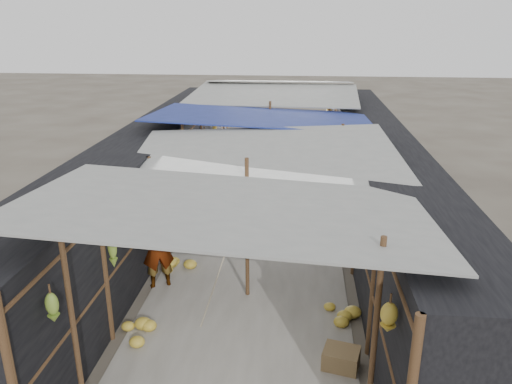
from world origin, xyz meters
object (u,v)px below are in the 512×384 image
(black_basin, at_px, (331,216))
(shopper_blue, at_px, (226,185))
(vendor_seated, at_px, (327,171))
(crate_near, at_px, (250,234))
(vendor_elderly, at_px, (157,248))

(black_basin, height_order, shopper_blue, shopper_blue)
(black_basin, xyz_separation_m, shopper_blue, (-2.66, 0.02, 0.74))
(black_basin, distance_m, vendor_seated, 2.67)
(crate_near, bearing_deg, shopper_blue, 106.23)
(crate_near, xyz_separation_m, black_basin, (1.91, 1.44, -0.05))
(crate_near, bearing_deg, black_basin, 26.17)
(black_basin, relative_size, vendor_elderly, 0.35)
(vendor_elderly, distance_m, vendor_seated, 7.17)
(vendor_elderly, distance_m, shopper_blue, 3.76)
(crate_near, height_order, black_basin, crate_near)
(black_basin, bearing_deg, shopper_blue, 179.62)
(shopper_blue, relative_size, vendor_seated, 1.74)
(vendor_seated, bearing_deg, vendor_elderly, -52.49)
(shopper_blue, bearing_deg, black_basin, -11.13)
(crate_near, distance_m, vendor_seated, 4.52)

